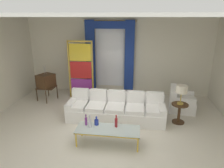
{
  "coord_description": "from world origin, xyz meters",
  "views": [
    {
      "loc": [
        0.88,
        -4.97,
        3.0
      ],
      "look_at": [
        0.07,
        0.9,
        1.05
      ],
      "focal_mm": 32.75,
      "sensor_mm": 36.0,
      "label": 1
    }
  ],
  "objects_px": {
    "bottle_amber_squat": "(86,121)",
    "stained_glass_divider": "(81,71)",
    "peacock_figurine": "(90,96)",
    "bottle_ruby_flask": "(90,122)",
    "round_side_table": "(179,111)",
    "armchair_white": "(180,102)",
    "bottle_crystal_tall": "(96,122)",
    "coffee_table": "(108,130)",
    "couch_white_long": "(116,109)",
    "bottle_blue_decanter": "(116,122)",
    "table_lamp_brass": "(182,90)",
    "vintage_tv": "(46,81)"
  },
  "relations": [
    {
      "from": "armchair_white",
      "to": "peacock_figurine",
      "type": "height_order",
      "value": "armchair_white"
    },
    {
      "from": "vintage_tv",
      "to": "table_lamp_brass",
      "type": "xyz_separation_m",
      "value": [
        4.63,
        -1.14,
        0.3
      ]
    },
    {
      "from": "couch_white_long",
      "to": "bottle_crystal_tall",
      "type": "relative_size",
      "value": 12.58
    },
    {
      "from": "coffee_table",
      "to": "peacock_figurine",
      "type": "height_order",
      "value": "peacock_figurine"
    },
    {
      "from": "bottle_blue_decanter",
      "to": "stained_glass_divider",
      "type": "relative_size",
      "value": 0.15
    },
    {
      "from": "couch_white_long",
      "to": "armchair_white",
      "type": "xyz_separation_m",
      "value": [
        2.07,
        0.89,
        -0.02
      ]
    },
    {
      "from": "coffee_table",
      "to": "bottle_amber_squat",
      "type": "distance_m",
      "value": 0.6
    },
    {
      "from": "bottle_amber_squat",
      "to": "stained_glass_divider",
      "type": "height_order",
      "value": "stained_glass_divider"
    },
    {
      "from": "coffee_table",
      "to": "bottle_blue_decanter",
      "type": "height_order",
      "value": "bottle_blue_decanter"
    },
    {
      "from": "armchair_white",
      "to": "round_side_table",
      "type": "xyz_separation_m",
      "value": [
        -0.19,
        -0.9,
        0.07
      ]
    },
    {
      "from": "armchair_white",
      "to": "bottle_blue_decanter",
      "type": "bearing_deg",
      "value": -132.08
    },
    {
      "from": "vintage_tv",
      "to": "peacock_figurine",
      "type": "relative_size",
      "value": 2.24
    },
    {
      "from": "coffee_table",
      "to": "table_lamp_brass",
      "type": "bearing_deg",
      "value": 35.12
    },
    {
      "from": "peacock_figurine",
      "to": "bottle_ruby_flask",
      "type": "bearing_deg",
      "value": -76.13
    },
    {
      "from": "armchair_white",
      "to": "table_lamp_brass",
      "type": "relative_size",
      "value": 1.6
    },
    {
      "from": "round_side_table",
      "to": "armchair_white",
      "type": "bearing_deg",
      "value": 77.96
    },
    {
      "from": "armchair_white",
      "to": "stained_glass_divider",
      "type": "distance_m",
      "value": 3.73
    },
    {
      "from": "round_side_table",
      "to": "stained_glass_divider",
      "type": "bearing_deg",
      "value": 155.56
    },
    {
      "from": "stained_glass_divider",
      "to": "round_side_table",
      "type": "bearing_deg",
      "value": -24.44
    },
    {
      "from": "bottle_amber_squat",
      "to": "round_side_table",
      "type": "xyz_separation_m",
      "value": [
        2.49,
        1.23,
        -0.17
      ]
    },
    {
      "from": "vintage_tv",
      "to": "armchair_white",
      "type": "relative_size",
      "value": 1.47
    },
    {
      "from": "bottle_ruby_flask",
      "to": "table_lamp_brass",
      "type": "distance_m",
      "value": 2.75
    },
    {
      "from": "bottle_crystal_tall",
      "to": "round_side_table",
      "type": "relative_size",
      "value": 0.39
    },
    {
      "from": "couch_white_long",
      "to": "bottle_amber_squat",
      "type": "bearing_deg",
      "value": -116.23
    },
    {
      "from": "bottle_blue_decanter",
      "to": "bottle_ruby_flask",
      "type": "height_order",
      "value": "bottle_ruby_flask"
    },
    {
      "from": "bottle_amber_squat",
      "to": "armchair_white",
      "type": "xyz_separation_m",
      "value": [
        2.68,
        2.13,
        -0.24
      ]
    },
    {
      "from": "couch_white_long",
      "to": "peacock_figurine",
      "type": "relative_size",
      "value": 4.87
    },
    {
      "from": "bottle_crystal_tall",
      "to": "table_lamp_brass",
      "type": "height_order",
      "value": "table_lamp_brass"
    },
    {
      "from": "peacock_figurine",
      "to": "round_side_table",
      "type": "height_order",
      "value": "round_side_table"
    },
    {
      "from": "bottle_crystal_tall",
      "to": "vintage_tv",
      "type": "bearing_deg",
      "value": 135.95
    },
    {
      "from": "coffee_table",
      "to": "stained_glass_divider",
      "type": "bearing_deg",
      "value": 117.16
    },
    {
      "from": "couch_white_long",
      "to": "coffee_table",
      "type": "relative_size",
      "value": 1.88
    },
    {
      "from": "table_lamp_brass",
      "to": "peacock_figurine",
      "type": "bearing_deg",
      "value": 158.64
    },
    {
      "from": "bottle_amber_squat",
      "to": "stained_glass_divider",
      "type": "distance_m",
      "value": 2.97
    },
    {
      "from": "bottle_ruby_flask",
      "to": "table_lamp_brass",
      "type": "relative_size",
      "value": 0.58
    },
    {
      "from": "armchair_white",
      "to": "stained_glass_divider",
      "type": "bearing_deg",
      "value": 169.85
    },
    {
      "from": "coffee_table",
      "to": "peacock_figurine",
      "type": "relative_size",
      "value": 2.59
    },
    {
      "from": "couch_white_long",
      "to": "bottle_blue_decanter",
      "type": "distance_m",
      "value": 1.26
    },
    {
      "from": "stained_glass_divider",
      "to": "table_lamp_brass",
      "type": "relative_size",
      "value": 3.86
    },
    {
      "from": "armchair_white",
      "to": "peacock_figurine",
      "type": "distance_m",
      "value": 3.18
    },
    {
      "from": "bottle_crystal_tall",
      "to": "bottle_ruby_flask",
      "type": "bearing_deg",
      "value": -131.9
    },
    {
      "from": "bottle_blue_decanter",
      "to": "bottle_crystal_tall",
      "type": "distance_m",
      "value": 0.51
    },
    {
      "from": "stained_glass_divider",
      "to": "round_side_table",
      "type": "height_order",
      "value": "stained_glass_divider"
    },
    {
      "from": "bottle_amber_squat",
      "to": "peacock_figurine",
      "type": "xyz_separation_m",
      "value": [
        -0.49,
        2.39,
        -0.31
      ]
    },
    {
      "from": "bottle_blue_decanter",
      "to": "bottle_ruby_flask",
      "type": "xyz_separation_m",
      "value": [
        -0.63,
        -0.11,
        0.0
      ]
    },
    {
      "from": "couch_white_long",
      "to": "bottle_amber_squat",
      "type": "height_order",
      "value": "couch_white_long"
    },
    {
      "from": "stained_glass_divider",
      "to": "bottle_crystal_tall",
      "type": "bearing_deg",
      "value": -66.84
    },
    {
      "from": "table_lamp_brass",
      "to": "round_side_table",
      "type": "bearing_deg",
      "value": 0.0
    },
    {
      "from": "peacock_figurine",
      "to": "coffee_table",
      "type": "bearing_deg",
      "value": -67.07
    },
    {
      "from": "round_side_table",
      "to": "bottle_crystal_tall",
      "type": "bearing_deg",
      "value": -152.02
    }
  ]
}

